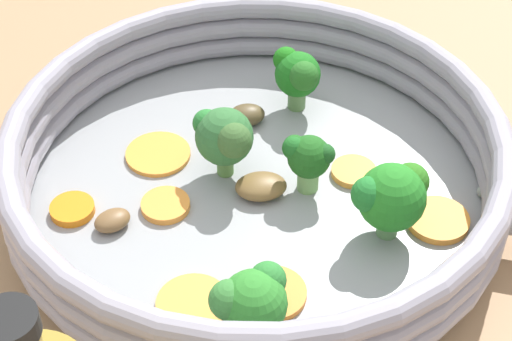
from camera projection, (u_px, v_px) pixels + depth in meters
ground_plane at (256, 205)px, 0.59m from camera, size 4.00×4.00×0.00m
skillet at (256, 196)px, 0.59m from camera, size 0.32×0.32×0.02m
skillet_rim_wall at (256, 158)px, 0.56m from camera, size 0.33×0.33×0.05m
skillet_rivet_left at (479, 252)px, 0.53m from camera, size 0.01×0.01×0.01m
skillet_rivet_right at (483, 191)px, 0.57m from camera, size 0.01×0.01×0.01m
carrot_slice_0 at (158, 154)px, 0.60m from camera, size 0.05×0.05×0.00m
carrot_slice_1 at (438, 220)px, 0.55m from camera, size 0.06×0.06×0.01m
carrot_slice_2 at (72, 209)px, 0.56m from camera, size 0.04×0.04×0.01m
carrot_slice_3 at (165, 205)px, 0.56m from camera, size 0.05×0.05×0.00m
carrot_slice_4 at (193, 304)px, 0.50m from camera, size 0.05×0.05×0.00m
carrot_slice_5 at (272, 293)px, 0.51m from camera, size 0.06×0.06×0.00m
carrot_slice_6 at (354, 172)px, 0.59m from camera, size 0.03×0.03×0.00m
broccoli_floret_0 at (297, 73)px, 0.62m from camera, size 0.04×0.03×0.05m
broccoli_floret_1 at (307, 157)px, 0.56m from camera, size 0.03×0.03×0.04m
broccoli_floret_2 at (252, 301)px, 0.47m from camera, size 0.04×0.05×0.05m
broccoli_floret_3 at (392, 196)px, 0.53m from camera, size 0.04×0.05×0.05m
broccoli_floret_4 at (224, 137)px, 0.57m from camera, size 0.05×0.04×0.05m
mushroom_piece_0 at (259, 187)px, 0.57m from camera, size 0.04×0.04×0.01m
mushroom_piece_1 at (247, 115)px, 0.63m from camera, size 0.03×0.03×0.01m
mushroom_piece_2 at (112, 220)px, 0.55m from camera, size 0.02×0.03×0.01m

